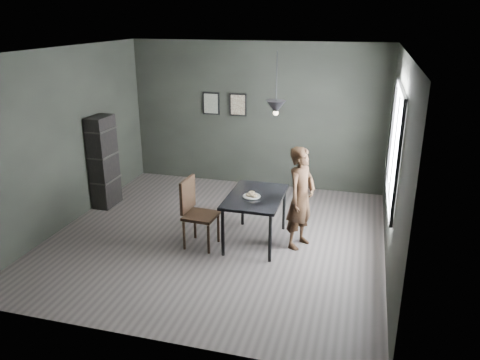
% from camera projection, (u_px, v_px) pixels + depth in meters
% --- Properties ---
extents(ground, '(5.00, 5.00, 0.00)m').
position_uv_depth(ground, '(217.00, 237.00, 7.26)').
color(ground, '#332E2C').
rests_on(ground, ground).
extents(back_wall, '(5.00, 0.10, 2.80)m').
position_uv_depth(back_wall, '(256.00, 116.00, 9.06)').
color(back_wall, black).
rests_on(back_wall, ground).
extents(ceiling, '(5.00, 5.00, 0.02)m').
position_uv_depth(ceiling, '(214.00, 50.00, 6.32)').
color(ceiling, silver).
rests_on(ceiling, ground).
extents(window_assembly, '(0.04, 1.96, 1.56)m').
position_uv_depth(window_assembly, '(395.00, 145.00, 6.29)').
color(window_assembly, white).
rests_on(window_assembly, ground).
extents(cafe_table, '(0.80, 1.20, 0.75)m').
position_uv_depth(cafe_table, '(255.00, 200.00, 6.89)').
color(cafe_table, black).
rests_on(cafe_table, ground).
extents(white_plate, '(0.23, 0.23, 0.01)m').
position_uv_depth(white_plate, '(252.00, 197.00, 6.79)').
color(white_plate, white).
rests_on(white_plate, cafe_table).
extents(donut_pile, '(0.18, 0.12, 0.08)m').
position_uv_depth(donut_pile, '(252.00, 194.00, 6.78)').
color(donut_pile, beige).
rests_on(donut_pile, white_plate).
extents(woman, '(0.55, 0.65, 1.52)m').
position_uv_depth(woman, '(301.00, 198.00, 6.75)').
color(woman, black).
rests_on(woman, ground).
extents(wood_chair, '(0.48, 0.48, 1.04)m').
position_uv_depth(wood_chair, '(195.00, 208.00, 6.82)').
color(wood_chair, black).
rests_on(wood_chair, ground).
extents(shelf_unit, '(0.31, 0.54, 1.62)m').
position_uv_depth(shelf_unit, '(104.00, 162.00, 8.21)').
color(shelf_unit, black).
rests_on(shelf_unit, ground).
extents(pendant_lamp, '(0.28, 0.28, 0.86)m').
position_uv_depth(pendant_lamp, '(276.00, 107.00, 6.45)').
color(pendant_lamp, black).
rests_on(pendant_lamp, ground).
extents(framed_print_left, '(0.34, 0.04, 0.44)m').
position_uv_depth(framed_print_left, '(211.00, 103.00, 9.19)').
color(framed_print_left, black).
rests_on(framed_print_left, ground).
extents(framed_print_right, '(0.34, 0.04, 0.44)m').
position_uv_depth(framed_print_right, '(238.00, 105.00, 9.05)').
color(framed_print_right, black).
rests_on(framed_print_right, ground).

